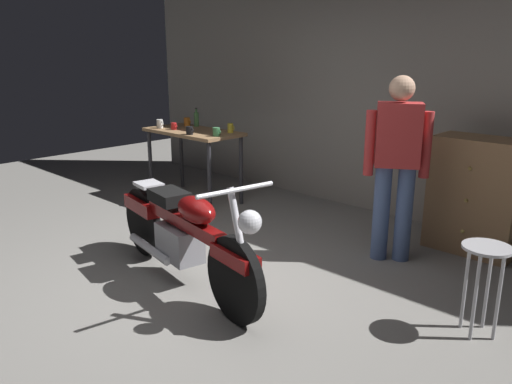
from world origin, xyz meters
name	(u,v)px	position (x,y,z in m)	size (l,w,h in m)	color
ground_plane	(202,285)	(0.00, 0.00, 0.00)	(12.00, 12.00, 0.00)	gray
back_wall	(387,80)	(0.00, 2.80, 1.55)	(8.00, 0.12, 3.10)	gray
workbench	(193,139)	(-1.98, 1.59, 0.79)	(1.30, 0.64, 0.90)	#99724C
motorcycle	(183,232)	(-0.14, -0.07, 0.45)	(2.17, 0.70, 1.00)	black
person_standing	(396,161)	(0.84, 1.57, 0.93)	(0.50, 0.39, 1.67)	#4E6596
shop_stool	(485,266)	(1.93, 0.82, 0.50)	(0.32, 0.32, 0.64)	#B2B2B7
wooden_dresser	(476,195)	(1.30, 2.30, 0.55)	(0.80, 0.47, 1.10)	#99724C
mug_orange_travel	(187,122)	(-2.35, 1.79, 0.95)	(0.12, 0.08, 0.11)	orange
mug_red_diner	(174,126)	(-2.20, 1.46, 0.94)	(0.10, 0.07, 0.09)	red
mug_green_speckled	(216,132)	(-1.43, 1.49, 0.95)	(0.12, 0.08, 0.10)	#3D7F4C
mug_black_matte	(190,131)	(-1.75, 1.35, 0.95)	(0.12, 0.08, 0.10)	black
mug_white_ceramic	(160,124)	(-2.43, 1.41, 0.96)	(0.12, 0.08, 0.11)	white
mug_yellow_tall	(230,128)	(-1.50, 1.78, 0.96)	(0.11, 0.07, 0.11)	yellow
bottle	(196,119)	(-2.21, 1.84, 1.00)	(0.06, 0.06, 0.24)	#4C8C4C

